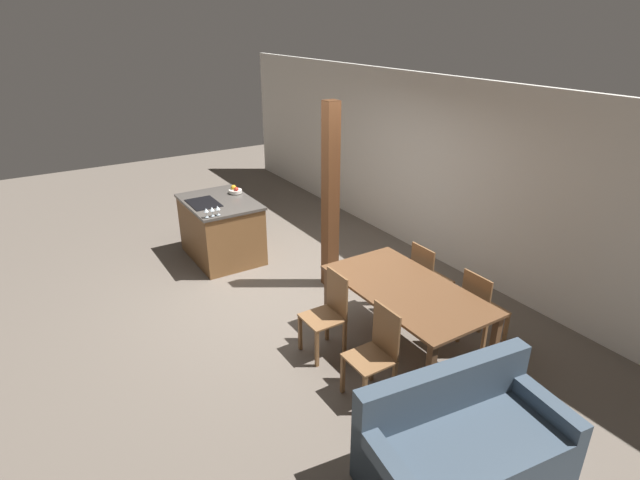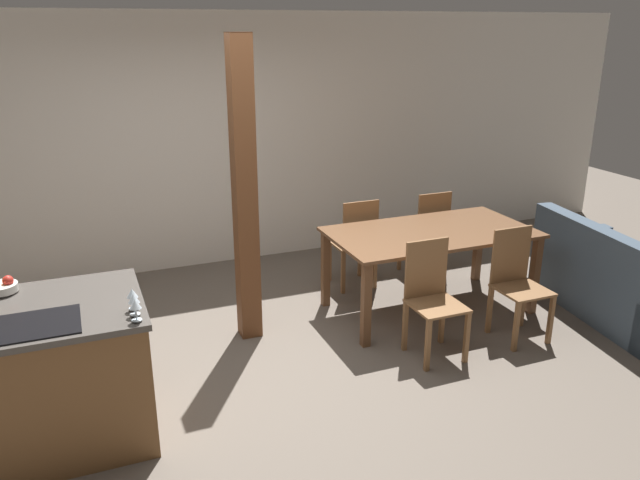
{
  "view_description": "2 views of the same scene",
  "coord_description": "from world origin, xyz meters",
  "px_view_note": "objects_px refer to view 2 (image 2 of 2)",
  "views": [
    {
      "loc": [
        5.27,
        -2.73,
        3.4
      ],
      "look_at": [
        0.6,
        0.2,
        0.95
      ],
      "focal_mm": 28.0,
      "sensor_mm": 36.0,
      "label": 1
    },
    {
      "loc": [
        -1.13,
        -4.1,
        2.55
      ],
      "look_at": [
        0.6,
        0.2,
        0.95
      ],
      "focal_mm": 35.0,
      "sensor_mm": 36.0,
      "label": 2
    }
  ],
  "objects_px": {
    "kitchen_island": "(41,377)",
    "dining_chair_near_right": "(517,282)",
    "fruit_bowl": "(0,286)",
    "dining_chair_near_left": "(432,297)",
    "timber_post": "(245,195)",
    "wine_glass_far": "(132,294)",
    "dining_chair_far_right": "(427,232)",
    "wine_glass_middle": "(134,299)",
    "couch": "(616,284)",
    "wine_glass_near": "(135,305)",
    "dining_chair_far_left": "(355,242)",
    "dining_table": "(431,241)"
  },
  "relations": [
    {
      "from": "dining_chair_near_right",
      "to": "dining_chair_far_right",
      "type": "bearing_deg",
      "value": 90.0
    },
    {
      "from": "fruit_bowl",
      "to": "wine_glass_far",
      "type": "distance_m",
      "value": 0.96
    },
    {
      "from": "wine_glass_far",
      "to": "dining_chair_far_left",
      "type": "distance_m",
      "value": 2.95
    },
    {
      "from": "dining_chair_near_right",
      "to": "couch",
      "type": "distance_m",
      "value": 1.16
    },
    {
      "from": "fruit_bowl",
      "to": "wine_glass_near",
      "type": "relative_size",
      "value": 1.54
    },
    {
      "from": "dining_chair_near_left",
      "to": "dining_chair_far_right",
      "type": "xyz_separation_m",
      "value": [
        0.83,
        1.45,
        0.0
      ]
    },
    {
      "from": "timber_post",
      "to": "dining_chair_far_right",
      "type": "bearing_deg",
      "value": 15.62
    },
    {
      "from": "dining_chair_far_right",
      "to": "wine_glass_near",
      "type": "bearing_deg",
      "value": 31.53
    },
    {
      "from": "wine_glass_middle",
      "to": "dining_chair_far_left",
      "type": "bearing_deg",
      "value": 38.64
    },
    {
      "from": "fruit_bowl",
      "to": "dining_chair_near_left",
      "type": "relative_size",
      "value": 0.22
    },
    {
      "from": "wine_glass_middle",
      "to": "couch",
      "type": "xyz_separation_m",
      "value": [
        4.28,
        0.39,
        -0.74
      ]
    },
    {
      "from": "dining_chair_far_left",
      "to": "couch",
      "type": "relative_size",
      "value": 0.55
    },
    {
      "from": "dining_chair_far_left",
      "to": "timber_post",
      "type": "height_order",
      "value": "timber_post"
    },
    {
      "from": "dining_chair_far_left",
      "to": "couch",
      "type": "distance_m",
      "value": 2.46
    },
    {
      "from": "wine_glass_near",
      "to": "dining_table",
      "type": "height_order",
      "value": "wine_glass_near"
    },
    {
      "from": "wine_glass_far",
      "to": "dining_chair_near_right",
      "type": "distance_m",
      "value": 3.2
    },
    {
      "from": "dining_chair_near_right",
      "to": "dining_chair_far_right",
      "type": "height_order",
      "value": "same"
    },
    {
      "from": "dining_table",
      "to": "dining_chair_near_left",
      "type": "distance_m",
      "value": 0.86
    },
    {
      "from": "dining_chair_far_right",
      "to": "kitchen_island",
      "type": "bearing_deg",
      "value": 22.27
    },
    {
      "from": "dining_table",
      "to": "dining_chair_near_right",
      "type": "distance_m",
      "value": 0.86
    },
    {
      "from": "dining_table",
      "to": "dining_chair_far_left",
      "type": "distance_m",
      "value": 0.86
    },
    {
      "from": "dining_chair_near_left",
      "to": "dining_chair_far_left",
      "type": "bearing_deg",
      "value": 90.0
    },
    {
      "from": "dining_chair_near_left",
      "to": "couch",
      "type": "xyz_separation_m",
      "value": [
        1.98,
        -0.0,
        -0.2
      ]
    },
    {
      "from": "dining_chair_far_left",
      "to": "dining_chair_far_right",
      "type": "height_order",
      "value": "same"
    },
    {
      "from": "fruit_bowl",
      "to": "wine_glass_middle",
      "type": "relative_size",
      "value": 1.54
    },
    {
      "from": "dining_chair_near_left",
      "to": "dining_chair_far_left",
      "type": "distance_m",
      "value": 1.45
    },
    {
      "from": "wine_glass_far",
      "to": "kitchen_island",
      "type": "bearing_deg",
      "value": 157.86
    },
    {
      "from": "kitchen_island",
      "to": "dining_chair_far_left",
      "type": "relative_size",
      "value": 1.39
    },
    {
      "from": "dining_chair_far_right",
      "to": "dining_chair_near_left",
      "type": "bearing_deg",
      "value": 60.12
    },
    {
      "from": "dining_chair_near_left",
      "to": "dining_chair_near_right",
      "type": "xyz_separation_m",
      "value": [
        0.83,
        0.0,
        0.0
      ]
    },
    {
      "from": "dining_chair_near_right",
      "to": "dining_chair_near_left",
      "type": "bearing_deg",
      "value": 180.0
    },
    {
      "from": "couch",
      "to": "wine_glass_near",
      "type": "bearing_deg",
      "value": 103.75
    },
    {
      "from": "dining_chair_far_left",
      "to": "couch",
      "type": "bearing_deg",
      "value": 143.68
    },
    {
      "from": "dining_chair_far_left",
      "to": "couch",
      "type": "height_order",
      "value": "dining_chair_far_left"
    },
    {
      "from": "timber_post",
      "to": "wine_glass_far",
      "type": "bearing_deg",
      "value": -131.24
    },
    {
      "from": "fruit_bowl",
      "to": "dining_chair_near_left",
      "type": "height_order",
      "value": "fruit_bowl"
    },
    {
      "from": "kitchen_island",
      "to": "dining_chair_near_right",
      "type": "relative_size",
      "value": 1.39
    },
    {
      "from": "fruit_bowl",
      "to": "timber_post",
      "type": "xyz_separation_m",
      "value": [
        1.79,
        0.59,
        0.28
      ]
    },
    {
      "from": "dining_chair_far_right",
      "to": "timber_post",
      "type": "xyz_separation_m",
      "value": [
        -2.11,
        -0.59,
        0.76
      ]
    },
    {
      "from": "couch",
      "to": "timber_post",
      "type": "height_order",
      "value": "timber_post"
    },
    {
      "from": "wine_glass_far",
      "to": "wine_glass_near",
      "type": "bearing_deg",
      "value": -90.0
    },
    {
      "from": "kitchen_island",
      "to": "dining_chair_far_right",
      "type": "height_order",
      "value": "dining_chair_far_right"
    },
    {
      "from": "kitchen_island",
      "to": "timber_post",
      "type": "distance_m",
      "value": 2.02
    },
    {
      "from": "dining_chair_near_left",
      "to": "kitchen_island",
      "type": "bearing_deg",
      "value": -178.54
    },
    {
      "from": "couch",
      "to": "wine_glass_far",
      "type": "bearing_deg",
      "value": 101.55
    },
    {
      "from": "dining_chair_near_left",
      "to": "dining_chair_near_right",
      "type": "height_order",
      "value": "same"
    },
    {
      "from": "fruit_bowl",
      "to": "dining_table",
      "type": "bearing_deg",
      "value": 7.44
    },
    {
      "from": "wine_glass_far",
      "to": "dining_chair_far_right",
      "type": "relative_size",
      "value": 0.14
    },
    {
      "from": "kitchen_island",
      "to": "wine_glass_far",
      "type": "relative_size",
      "value": 9.99
    },
    {
      "from": "fruit_bowl",
      "to": "dining_chair_far_right",
      "type": "xyz_separation_m",
      "value": [
        3.9,
        1.18,
        -0.48
      ]
    }
  ]
}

